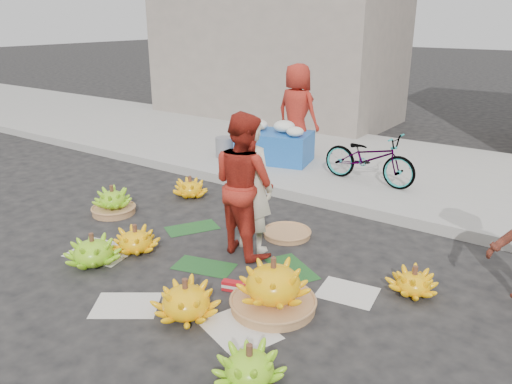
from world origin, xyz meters
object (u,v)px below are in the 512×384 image
Objects in this scene: banana_bunch_4 at (273,286)px; vendor_cream at (251,186)px; bicycle at (369,158)px; banana_bunch_0 at (136,240)px; flower_table at (275,144)px.

vendor_cream is at bearing 134.42° from banana_bunch_4.
bicycle is at bearing -91.30° from vendor_cream.
banana_bunch_4 reaches higher than banana_bunch_0.
flower_table is at bearing 122.77° from banana_bunch_4.
flower_table is 1.84m from bicycle.
banana_bunch_4 is at bearing -70.86° from flower_table.
banana_bunch_4 is at bearing -2.66° from banana_bunch_0.
banana_bunch_0 is 1.47m from vendor_cream.
banana_bunch_4 is 4.54m from flower_table.
bicycle reaches higher than banana_bunch_0.
vendor_cream is 1.03× the size of bicycle.
banana_bunch_4 is 3.69m from bicycle.
flower_table is (-0.52, 3.72, 0.28)m from banana_bunch_0.
banana_bunch_0 is 0.63× the size of banana_bunch_4.
banana_bunch_0 is 0.36× the size of vendor_cream.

